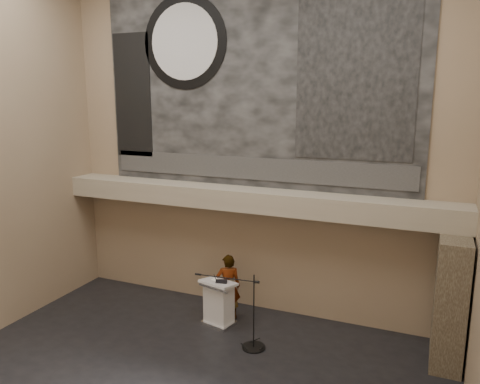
% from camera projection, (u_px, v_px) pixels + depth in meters
% --- Properties ---
extents(wall_back, '(10.00, 0.02, 8.50)m').
position_uv_depth(wall_back, '(253.00, 144.00, 11.42)').
color(wall_back, '#8D7559').
rests_on(wall_back, floor).
extents(soffit, '(10.00, 0.80, 0.50)m').
position_uv_depth(soffit, '(246.00, 199.00, 11.32)').
color(soffit, gray).
rests_on(soffit, wall_back).
extents(sprinkler_left, '(0.04, 0.04, 0.06)m').
position_uv_depth(sprinkler_left, '(188.00, 205.00, 11.94)').
color(sprinkler_left, '#B2893D').
rests_on(sprinkler_left, soffit).
extents(sprinkler_right, '(0.04, 0.04, 0.06)m').
position_uv_depth(sprinkler_right, '(323.00, 219.00, 10.61)').
color(sprinkler_right, '#B2893D').
rests_on(sprinkler_right, soffit).
extents(banner, '(8.00, 0.05, 5.00)m').
position_uv_depth(banner, '(253.00, 83.00, 11.09)').
color(banner, black).
rests_on(banner, wall_back).
extents(banner_text_strip, '(7.76, 0.02, 0.55)m').
position_uv_depth(banner_text_strip, '(252.00, 168.00, 11.48)').
color(banner_text_strip, '#303030').
rests_on(banner_text_strip, banner).
extents(banner_clock_rim, '(2.30, 0.02, 2.30)m').
position_uv_depth(banner_clock_rim, '(184.00, 42.00, 11.54)').
color(banner_clock_rim, black).
rests_on(banner_clock_rim, banner).
extents(banner_clock_face, '(1.84, 0.02, 1.84)m').
position_uv_depth(banner_clock_face, '(184.00, 42.00, 11.52)').
color(banner_clock_face, silver).
rests_on(banner_clock_face, banner).
extents(banner_building_print, '(2.60, 0.02, 3.60)m').
position_uv_depth(banner_building_print, '(355.00, 77.00, 10.13)').
color(banner_building_print, black).
rests_on(banner_building_print, banner).
extents(banner_brick_print, '(1.10, 0.02, 3.20)m').
position_uv_depth(banner_brick_print, '(133.00, 96.00, 12.41)').
color(banner_brick_print, black).
rests_on(banner_brick_print, banner).
extents(stone_pier, '(0.60, 1.40, 2.70)m').
position_uv_depth(stone_pier, '(450.00, 300.00, 9.48)').
color(stone_pier, '#413628').
rests_on(stone_pier, floor).
extents(lectern, '(0.91, 0.74, 1.14)m').
position_uv_depth(lectern, '(219.00, 303.00, 11.17)').
color(lectern, silver).
rests_on(lectern, floor).
extents(binder, '(0.33, 0.30, 0.04)m').
position_uv_depth(binder, '(221.00, 282.00, 10.99)').
color(binder, black).
rests_on(binder, lectern).
extents(papers, '(0.26, 0.34, 0.00)m').
position_uv_depth(papers, '(214.00, 281.00, 11.06)').
color(papers, white).
rests_on(papers, lectern).
extents(speaker_person, '(0.71, 0.61, 1.64)m').
position_uv_depth(speaker_person, '(228.00, 287.00, 11.44)').
color(speaker_person, silver).
rests_on(speaker_person, floor).
extents(mic_stand, '(1.62, 0.52, 1.69)m').
position_uv_depth(mic_stand, '(251.00, 336.00, 10.19)').
color(mic_stand, black).
rests_on(mic_stand, floor).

